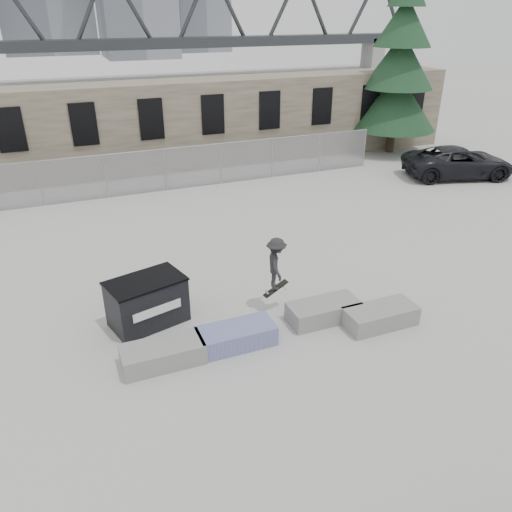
% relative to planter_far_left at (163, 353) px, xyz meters
% --- Properties ---
extents(ground, '(120.00, 120.00, 0.00)m').
position_rel_planter_far_left_xyz_m(ground, '(3.04, 0.30, -0.29)').
color(ground, '#ADACA8').
rests_on(ground, ground).
extents(stone_wall, '(36.00, 2.58, 4.50)m').
position_rel_planter_far_left_xyz_m(stone_wall, '(3.04, 16.54, 1.96)').
color(stone_wall, '#675E4C').
rests_on(stone_wall, ground).
extents(chainlink_fence, '(22.06, 0.06, 2.02)m').
position_rel_planter_far_left_xyz_m(chainlink_fence, '(3.04, 12.80, 0.75)').
color(chainlink_fence, gray).
rests_on(chainlink_fence, ground).
extents(planter_far_left, '(2.00, 0.90, 0.54)m').
position_rel_planter_far_left_xyz_m(planter_far_left, '(0.00, 0.00, 0.00)').
color(planter_far_left, gray).
rests_on(planter_far_left, ground).
extents(planter_center_left, '(2.00, 0.90, 0.54)m').
position_rel_planter_far_left_xyz_m(planter_center_left, '(1.92, 0.03, 0.00)').
color(planter_center_left, '#3845A8').
rests_on(planter_center_left, ground).
extents(planter_center_right, '(2.00, 0.90, 0.54)m').
position_rel_planter_far_left_xyz_m(planter_center_right, '(4.58, 0.23, 0.00)').
color(planter_center_right, gray).
rests_on(planter_center_right, ground).
extents(planter_offset, '(2.00, 0.90, 0.54)m').
position_rel_planter_far_left_xyz_m(planter_offset, '(5.90, -0.58, 0.00)').
color(planter_offset, gray).
rests_on(planter_offset, ground).
extents(dumpster, '(2.28, 1.73, 1.34)m').
position_rel_planter_far_left_xyz_m(dumpster, '(0.03, 1.92, 0.38)').
color(dumpster, black).
rests_on(dumpster, ground).
extents(spruce_tree, '(4.87, 4.87, 11.50)m').
position_rel_planter_far_left_xyz_m(spruce_tree, '(17.24, 14.84, 4.50)').
color(spruce_tree, '#38281E').
rests_on(spruce_tree, ground).
extents(truss_bridge, '(70.00, 3.00, 9.80)m').
position_rel_planter_far_left_xyz_m(truss_bridge, '(13.04, 55.30, 3.84)').
color(truss_bridge, '#2D3033').
rests_on(truss_bridge, ground).
extents(suv, '(6.04, 4.02, 1.54)m').
position_rel_planter_far_left_xyz_m(suv, '(17.43, 9.27, 0.48)').
color(suv, black).
rests_on(suv, ground).
extents(skateboarder, '(0.81, 1.10, 1.74)m').
position_rel_planter_far_left_xyz_m(skateboarder, '(3.55, 1.21, 1.19)').
color(skateboarder, '#232325').
rests_on(skateboarder, ground).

